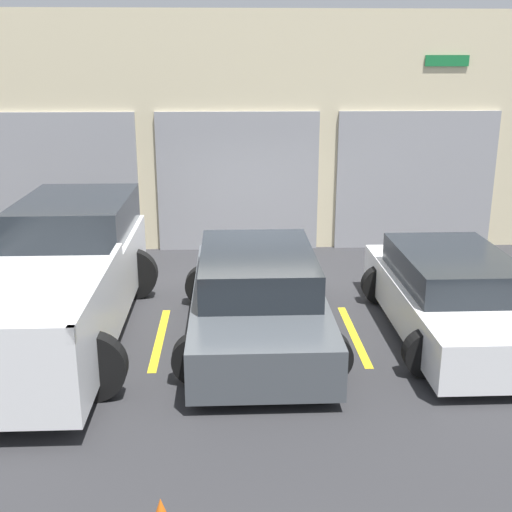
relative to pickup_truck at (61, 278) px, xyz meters
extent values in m
plane|color=#2D2D30|center=(2.88, 1.43, -0.86)|extent=(28.00, 28.00, 0.00)
cube|color=beige|center=(2.88, 4.73, 1.59)|extent=(14.78, 0.60, 4.91)
cube|color=#939399|center=(-1.11, 4.39, 0.60)|extent=(3.39, 0.08, 2.92)
cube|color=#939399|center=(2.68, 4.39, 0.60)|extent=(3.39, 0.08, 2.92)
cube|color=#939399|center=(6.47, 4.39, 0.60)|extent=(3.39, 0.08, 2.92)
cube|color=#197238|center=(6.95, 4.40, 3.06)|extent=(0.90, 0.03, 0.22)
cube|color=white|center=(0.00, -0.28, -0.14)|extent=(1.86, 5.59, 0.97)
cube|color=#1E2328|center=(0.00, 1.26, 0.64)|extent=(1.71, 2.52, 0.59)
cube|color=white|center=(0.89, -1.54, 0.44)|extent=(0.08, 3.08, 0.18)
cylinder|color=black|center=(-0.82, 1.46, -0.43)|extent=(0.86, 0.22, 0.86)
cylinder|color=black|center=(0.82, 1.46, -0.43)|extent=(0.86, 0.22, 0.86)
cylinder|color=black|center=(0.82, -2.01, -0.43)|extent=(0.86, 0.22, 0.86)
cube|color=white|center=(5.76, -0.28, -0.40)|extent=(1.72, 4.25, 0.64)
cube|color=#1E2328|center=(5.76, -0.17, 0.14)|extent=(1.51, 2.34, 0.45)
cylinder|color=black|center=(5.01, 1.04, -0.54)|extent=(0.63, 0.22, 0.63)
cylinder|color=black|center=(6.51, 1.04, -0.54)|extent=(0.63, 0.22, 0.63)
cylinder|color=black|center=(5.01, -1.59, -0.54)|extent=(0.63, 0.22, 0.63)
cube|color=#474C51|center=(2.88, -0.28, -0.39)|extent=(1.85, 4.45, 0.64)
cube|color=#1E2328|center=(2.88, -0.17, 0.18)|extent=(1.63, 2.45, 0.51)
cylinder|color=black|center=(2.07, 1.10, -0.53)|extent=(0.66, 0.22, 0.66)
cylinder|color=black|center=(3.70, 1.10, -0.53)|extent=(0.66, 0.22, 0.66)
cylinder|color=black|center=(2.07, -1.66, -0.53)|extent=(0.66, 0.22, 0.66)
cylinder|color=black|center=(3.70, -1.66, -0.53)|extent=(0.66, 0.22, 0.66)
cube|color=gold|center=(1.44, -0.28, -0.86)|extent=(0.12, 2.20, 0.01)
cube|color=gold|center=(4.32, -0.28, -0.86)|extent=(0.12, 2.20, 0.01)
camera|label=1|loc=(2.48, -9.01, 3.06)|focal=45.00mm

